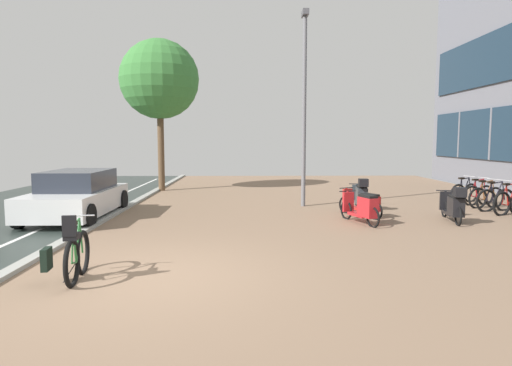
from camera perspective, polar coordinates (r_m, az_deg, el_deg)
name	(u,v)px	position (r m, az deg, el deg)	size (l,w,h in m)	color
ground	(240,277)	(7.34, -2.12, -12.15)	(21.00, 40.00, 0.13)	#2A3330
bicycle_foreground	(74,255)	(7.60, -22.56, -8.63)	(0.63, 1.40, 1.13)	black
bicycle_rack_06	(510,203)	(15.03, 30.12, -2.23)	(1.36, 0.64, 1.03)	black
bicycle_rack_07	(495,200)	(15.56, 28.70, -1.93)	(1.41, 0.48, 1.02)	black
bicycle_rack_08	(486,197)	(16.16, 27.75, -1.66)	(1.36, 0.48, 0.99)	black
bicycle_rack_09	(478,195)	(16.77, 26.95, -1.40)	(1.29, 0.51, 0.98)	black
bicycle_rack_10	(464,193)	(17.27, 25.47, -1.15)	(1.26, 0.58, 0.97)	black
scooter_near	(454,206)	(12.90, 24.34, -2.70)	(0.64, 1.83, 1.02)	black
scooter_mid	(363,208)	(11.90, 13.73, -3.20)	(0.81, 1.73, 0.83)	black
scooter_far	(361,195)	(14.31, 13.46, -1.54)	(0.54, 1.82, 1.05)	black
scooter_extra	(364,204)	(13.00, 13.82, -2.63)	(0.97, 1.62, 0.81)	black
parked_car_near	(77,195)	(13.51, -22.28, -1.49)	(1.96, 4.01, 1.34)	silver
lamp_post	(304,100)	(14.71, 6.29, 10.64)	(0.20, 0.52, 6.37)	slate
street_tree	(160,80)	(19.71, -12.43, 12.98)	(3.38, 3.38, 6.49)	brown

